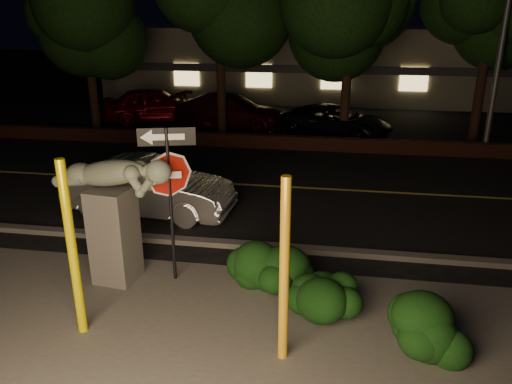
% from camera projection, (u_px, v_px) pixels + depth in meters
% --- Properties ---
extents(ground, '(90.00, 90.00, 0.00)m').
position_uv_depth(ground, '(271.00, 158.00, 17.61)').
color(ground, black).
rests_on(ground, ground).
extents(patio, '(14.00, 6.00, 0.02)m').
position_uv_depth(patio, '(174.00, 361.00, 7.41)').
color(patio, '#4C4944').
rests_on(patio, ground).
extents(road, '(80.00, 8.00, 0.01)m').
position_uv_depth(road, '(258.00, 186.00, 14.83)').
color(road, black).
rests_on(road, ground).
extents(lane_marking, '(80.00, 0.12, 0.00)m').
position_uv_depth(lane_marking, '(258.00, 185.00, 14.82)').
color(lane_marking, '#B7AD49').
rests_on(lane_marking, road).
extents(curb, '(80.00, 0.25, 0.12)m').
position_uv_depth(curb, '(229.00, 244.00, 11.01)').
color(curb, '#4C4944').
rests_on(curb, ground).
extents(brick_wall, '(40.00, 0.35, 0.50)m').
position_uv_depth(brick_wall, '(276.00, 142.00, 18.73)').
color(brick_wall, '#431E15').
rests_on(brick_wall, ground).
extents(parking_lot, '(40.00, 12.00, 0.01)m').
position_uv_depth(parking_lot, '(290.00, 118.00, 24.10)').
color(parking_lot, black).
rests_on(parking_lot, ground).
extents(building, '(22.00, 10.20, 4.00)m').
position_uv_depth(building, '(303.00, 60.00, 30.81)').
color(building, '#736E5C').
rests_on(building, ground).
extents(yellow_pole_left, '(0.15, 0.15, 2.92)m').
position_uv_depth(yellow_pole_left, '(72.00, 251.00, 7.63)').
color(yellow_pole_left, '#F0DE01').
rests_on(yellow_pole_left, ground).
extents(yellow_pole_right, '(0.14, 0.14, 2.88)m').
position_uv_depth(yellow_pole_right, '(284.00, 273.00, 7.02)').
color(yellow_pole_right, yellow).
rests_on(yellow_pole_right, ground).
extents(signpost, '(0.99, 0.30, 2.99)m').
position_uv_depth(signpost, '(169.00, 175.00, 8.97)').
color(signpost, black).
rests_on(signpost, ground).
extents(sculpture, '(2.34, 0.88, 2.49)m').
position_uv_depth(sculpture, '(113.00, 206.00, 9.16)').
color(sculpture, '#4C4944').
rests_on(sculpture, ground).
extents(hedge_center, '(2.24, 1.48, 1.07)m').
position_uv_depth(hedge_center, '(262.00, 264.00, 9.16)').
color(hedge_center, black).
rests_on(hedge_center, ground).
extents(hedge_right, '(1.83, 1.34, 1.07)m').
position_uv_depth(hedge_right, '(323.00, 288.00, 8.35)').
color(hedge_right, black).
rests_on(hedge_right, ground).
extents(hedge_far_right, '(1.54, 1.01, 1.04)m').
position_uv_depth(hedge_far_right, '(419.00, 319.00, 7.56)').
color(hedge_far_right, black).
rests_on(hedge_far_right, ground).
extents(silver_sedan, '(4.38, 1.84, 1.41)m').
position_uv_depth(silver_sedan, '(149.00, 187.00, 12.59)').
color(silver_sedan, silver).
rests_on(silver_sedan, ground).
extents(parked_car_red, '(5.02, 3.31, 1.59)m').
position_uv_depth(parked_car_red, '(155.00, 105.00, 23.01)').
color(parked_car_red, maroon).
rests_on(parked_car_red, ground).
extents(parked_car_darkred, '(5.29, 2.73, 1.47)m').
position_uv_depth(parked_car_darkred, '(231.00, 111.00, 21.94)').
color(parked_car_darkred, '#3B0A12').
rests_on(parked_car_darkred, ground).
extents(parked_car_dark, '(5.02, 3.69, 1.27)m').
position_uv_depth(parked_car_dark, '(336.00, 121.00, 20.45)').
color(parked_car_dark, black).
rests_on(parked_car_dark, ground).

